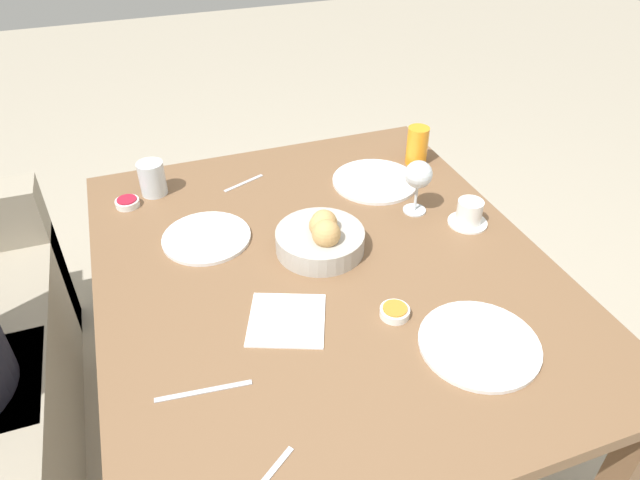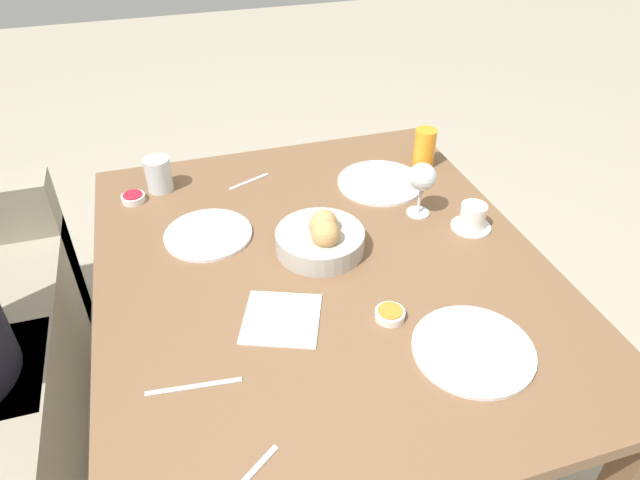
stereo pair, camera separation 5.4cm
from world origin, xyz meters
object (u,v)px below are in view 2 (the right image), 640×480
object	(u,v)px
wine_glass	(422,179)
jam_bowl_honey	(390,314)
knife_silver	(194,387)
juice_glass	(425,148)
bread_basket	(321,238)
plate_near_left	(473,350)
jam_bowl_berry	(133,198)
plate_far_center	(208,234)
napkin	(282,319)
water_tumbler	(159,174)
plate_near_right	(380,182)
spoon_coffee	(249,181)
coffee_cup	(472,218)

from	to	relation	value
wine_glass	jam_bowl_honey	world-z (taller)	wine_glass
jam_bowl_honey	knife_silver	distance (m)	0.44
juice_glass	knife_silver	xyz separation A→B (m)	(-0.67, 0.80, -0.06)
bread_basket	knife_silver	size ratio (longest dim) A/B	1.21
plate_near_left	jam_bowl_berry	size ratio (longest dim) A/B	3.80
plate_far_center	napkin	xyz separation A→B (m)	(-0.36, -0.11, -0.00)
plate_near_left	napkin	bearing A→B (deg)	59.99
water_tumbler	jam_bowl_honey	bearing A→B (deg)	-147.74
juice_glass	knife_silver	world-z (taller)	juice_glass
plate_near_right	wine_glass	size ratio (longest dim) A/B	1.65
water_tumbler	wine_glass	size ratio (longest dim) A/B	0.64
bread_basket	napkin	distance (m)	0.27
spoon_coffee	napkin	world-z (taller)	napkin
juice_glass	coffee_cup	xyz separation A→B (m)	(-0.35, 0.02, -0.03)
bread_basket	plate_far_center	distance (m)	0.31
plate_far_center	juice_glass	bearing A→B (deg)	-75.44
water_tumbler	spoon_coffee	xyz separation A→B (m)	(-0.03, -0.26, -0.05)
coffee_cup	spoon_coffee	world-z (taller)	coffee_cup
plate_far_center	knife_silver	bearing A→B (deg)	168.79
coffee_cup	juice_glass	bearing A→B (deg)	-3.65
water_tumbler	spoon_coffee	bearing A→B (deg)	-97.67
juice_glass	wine_glass	distance (m)	0.28
plate_near_left	water_tumbler	bearing A→B (deg)	34.08
plate_far_center	coffee_cup	bearing A→B (deg)	-103.78
coffee_cup	spoon_coffee	distance (m)	0.67
bread_basket	spoon_coffee	distance (m)	0.40
bread_basket	spoon_coffee	bearing A→B (deg)	15.78
plate_near_right	napkin	bearing A→B (deg)	138.18
coffee_cup	napkin	size ratio (longest dim) A/B	0.49
bread_basket	water_tumbler	bearing A→B (deg)	41.11
plate_near_right	jam_bowl_honey	bearing A→B (deg)	160.29
spoon_coffee	plate_far_center	bearing A→B (deg)	146.97
bread_basket	water_tumbler	distance (m)	0.56
coffee_cup	jam_bowl_honey	world-z (taller)	coffee_cup
juice_glass	coffee_cup	size ratio (longest dim) A/B	1.14
plate_far_center	jam_bowl_honey	distance (m)	0.54
bread_basket	napkin	size ratio (longest dim) A/B	1.05
plate_far_center	spoon_coffee	size ratio (longest dim) A/B	1.73
plate_far_center	spoon_coffee	world-z (taller)	plate_far_center
coffee_cup	plate_near_left	bearing A→B (deg)	151.68
jam_bowl_berry	spoon_coffee	xyz separation A→B (m)	(0.01, -0.34, -0.01)
jam_bowl_berry	jam_bowl_honey	xyz separation A→B (m)	(-0.66, -0.52, 0.00)
bread_basket	coffee_cup	bearing A→B (deg)	-93.15
spoon_coffee	juice_glass	bearing A→B (deg)	-96.17
water_tumbler	wine_glass	world-z (taller)	wine_glass
wine_glass	jam_bowl_berry	bearing A→B (deg)	68.56
napkin	water_tumbler	bearing A→B (deg)	18.43
bread_basket	wine_glass	xyz separation A→B (m)	(0.08, -0.31, 0.07)
plate_near_left	wine_glass	size ratio (longest dim) A/B	1.63
water_tumbler	plate_near_left	bearing A→B (deg)	-145.92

